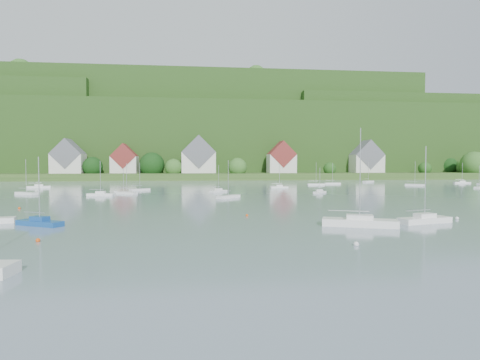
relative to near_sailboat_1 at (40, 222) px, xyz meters
name	(u,v)px	position (x,y,z in m)	size (l,w,h in m)	color
far_shore_strip	(189,175)	(13.81, 155.12, 1.07)	(600.00, 60.00, 3.00)	#2A491B
forested_ridge	(192,141)	(14.20, 223.69, 22.45)	(620.00, 181.22, 69.89)	#1B3E13
village_building_0	(68,159)	(-41.19, 142.12, 9.08)	(14.00, 10.40, 16.00)	silver
village_building_1	(125,161)	(-16.19, 144.12, 8.32)	(12.00, 9.36, 14.00)	silver
village_building_2	(199,158)	(18.81, 143.12, 9.84)	(16.00, 11.44, 18.00)	silver
village_building_3	(281,160)	(58.81, 141.12, 9.00)	(13.00, 10.40, 15.50)	silver
village_building_4	(367,160)	(103.81, 145.12, 9.16)	(15.00, 10.40, 16.50)	silver
near_sailboat_1	(40,222)	(0.00, 0.00, 0.00)	(5.98, 4.25, 7.97)	#164991
near_sailboat_3	(425,219)	(45.52, -2.83, 0.04)	(7.14, 3.63, 9.28)	white
near_sailboat_4	(360,222)	(36.65, -4.41, 0.10)	(8.61, 5.10, 11.24)	white
mooring_buoy_0	(38,242)	(3.62, -9.93, -0.43)	(0.42, 0.42, 0.42)	#DC4E10
mooring_buoy_1	(356,246)	(31.94, -14.79, -0.43)	(0.48, 0.48, 0.48)	white
mooring_buoy_2	(247,216)	(24.92, 5.78, -0.43)	(0.38, 0.38, 0.38)	#DC4E10
mooring_buoy_3	(19,209)	(-10.06, 18.33, -0.43)	(0.42, 0.42, 0.42)	#DC4E10
mooring_buoy_4	(457,219)	(51.47, -0.30, -0.43)	(0.46, 0.46, 0.46)	white
far_sailboat_cluster	(211,187)	(22.25, 70.41, -0.06)	(203.77, 72.70, 8.71)	white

